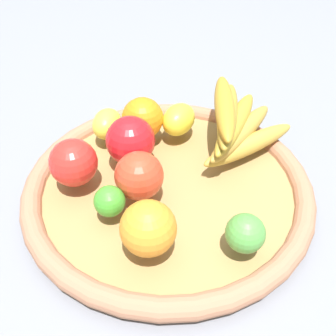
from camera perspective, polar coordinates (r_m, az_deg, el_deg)
ground_plane at (r=0.61m, az=0.00°, el=-3.92°), size 2.40×2.40×0.00m
basket at (r=0.60m, az=0.00°, el=-2.81°), size 0.44×0.44×0.04m
apple_2 at (r=0.58m, az=-13.73°, el=0.78°), size 0.08×0.08×0.07m
lemon_0 at (r=0.67m, az=1.58°, el=7.16°), size 0.09×0.08×0.05m
apple_1 at (r=0.54m, az=-4.28°, el=-1.14°), size 0.08×0.08×0.07m
orange_1 at (r=0.65m, az=-3.75°, el=7.33°), size 0.08×0.08×0.07m
banana_bunch at (r=0.63m, az=9.93°, el=6.37°), size 0.19×0.17×0.09m
lemon_1 at (r=0.67m, az=-8.95°, el=6.44°), size 0.07×0.06×0.05m
lime_0 at (r=0.53m, az=-8.59°, el=-4.85°), size 0.05×0.05×0.04m
orange_0 at (r=0.47m, az=-2.93°, el=-8.84°), size 0.10×0.10×0.07m
lime_1 at (r=0.49m, az=11.30°, el=-9.39°), size 0.07×0.07×0.05m
apple_0 at (r=0.60m, az=-5.55°, el=4.03°), size 0.09×0.09×0.08m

